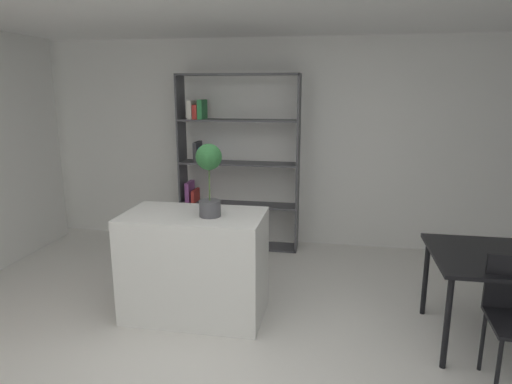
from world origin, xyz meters
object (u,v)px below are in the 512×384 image
(dining_table, at_px, (496,265))
(potted_plant_on_island, at_px, (209,173))
(open_bookshelf, at_px, (231,159))
(kitchen_island, at_px, (195,265))

(dining_table, bearing_deg, potted_plant_on_island, -179.95)
(potted_plant_on_island, bearing_deg, open_bookshelf, 98.07)
(kitchen_island, distance_m, open_bookshelf, 1.91)
(potted_plant_on_island, bearing_deg, dining_table, 0.05)
(dining_table, bearing_deg, kitchen_island, 178.90)
(open_bookshelf, bearing_deg, potted_plant_on_island, -81.93)
(potted_plant_on_island, height_order, open_bookshelf, open_bookshelf)
(potted_plant_on_island, xyz_separation_m, open_bookshelf, (-0.26, 1.84, -0.18))
(kitchen_island, relative_size, dining_table, 1.27)
(potted_plant_on_island, distance_m, dining_table, 2.33)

